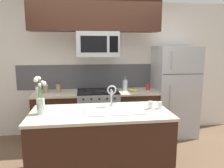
{
  "coord_description": "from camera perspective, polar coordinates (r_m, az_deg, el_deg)",
  "views": [
    {
      "loc": [
        -0.27,
        -3.09,
        1.76
      ],
      "look_at": [
        0.18,
        0.27,
        1.16
      ],
      "focal_mm": 35.0,
      "sensor_mm": 36.0,
      "label": 1
    }
  ],
  "objects": [
    {
      "name": "storage_jar_medium",
      "position": [
        4.16,
        -16.98,
        -1.2
      ],
      "size": [
        0.09,
        0.09,
        0.15
      ],
      "color": "#997F5B",
      "rests_on": "back_counter_left"
    },
    {
      "name": "island_counter",
      "position": [
        3.04,
        -3.02,
        -15.34
      ],
      "size": [
        1.81,
        0.85,
        0.91
      ],
      "color": "#381E14",
      "rests_on": "ground"
    },
    {
      "name": "back_counter_left",
      "position": [
        4.23,
        -14.27,
        -8.25
      ],
      "size": [
        0.82,
        0.65,
        0.91
      ],
      "color": "#381E14",
      "rests_on": "ground"
    },
    {
      "name": "refrigerator",
      "position": [
        4.48,
        15.85,
        -1.81
      ],
      "size": [
        0.78,
        0.74,
        1.75
      ],
      "color": "#A8AAAF",
      "rests_on": "ground"
    },
    {
      "name": "microwave",
      "position": [
        3.98,
        -3.82,
        10.31
      ],
      "size": [
        0.74,
        0.4,
        0.44
      ],
      "color": "#A8AAAF"
    },
    {
      "name": "rear_partition",
      "position": [
        4.43,
        -0.23,
        4.06
      ],
      "size": [
        5.2,
        0.1,
        2.6
      ],
      "primitive_type": "cube",
      "color": "silver",
      "rests_on": "ground"
    },
    {
      "name": "storage_jar_tall",
      "position": [
        4.12,
        -18.69,
        -1.37
      ],
      "size": [
        0.1,
        0.1,
        0.15
      ],
      "color": "silver",
      "rests_on": "back_counter_left"
    },
    {
      "name": "sink_faucet",
      "position": [
        3.06,
        -0.08,
        -2.28
      ],
      "size": [
        0.14,
        0.14,
        0.31
      ],
      "color": "#B7BABF",
      "rests_on": "island_counter"
    },
    {
      "name": "storage_jar_short",
      "position": [
        4.13,
        -13.87,
        -0.94
      ],
      "size": [
        0.09,
        0.09,
        0.17
      ],
      "color": "#997F5B",
      "rests_on": "back_counter_left"
    },
    {
      "name": "splash_band",
      "position": [
        4.37,
        -4.04,
        1.96
      ],
      "size": [
        3.07,
        0.01,
        0.48
      ],
      "primitive_type": "cube",
      "color": "#4C4C51",
      "rests_on": "rear_partition"
    },
    {
      "name": "french_press",
      "position": [
        4.2,
        3.4,
        -0.3
      ],
      "size": [
        0.09,
        0.09,
        0.27
      ],
      "color": "silver",
      "rests_on": "back_counter_right"
    },
    {
      "name": "coffee_tin",
      "position": [
        4.31,
        9.34,
        -0.76
      ],
      "size": [
        0.08,
        0.08,
        0.11
      ],
      "primitive_type": "cylinder",
      "color": "#B22D23",
      "rests_on": "back_counter_right"
    },
    {
      "name": "drinking_glass",
      "position": [
        3.02,
        10.03,
        -5.43
      ],
      "size": [
        0.07,
        0.07,
        0.1
      ],
      "color": "silver",
      "rests_on": "island_counter"
    },
    {
      "name": "spare_glass",
      "position": [
        3.05,
        12.34,
        -5.43
      ],
      "size": [
        0.06,
        0.06,
        0.1
      ],
      "color": "silver",
      "rests_on": "island_counter"
    },
    {
      "name": "back_counter_right",
      "position": [
        4.32,
        6.36,
        -7.61
      ],
      "size": [
        0.76,
        0.65,
        0.91
      ],
      "color": "#381E14",
      "rests_on": "ground"
    },
    {
      "name": "kitchen_sink",
      "position": [
        2.92,
        0.47,
        -8.3
      ],
      "size": [
        0.76,
        0.44,
        0.16
      ],
      "color": "#ADAFB5",
      "rests_on": "island_counter"
    },
    {
      "name": "flower_vase",
      "position": [
        2.87,
        -18.17,
        -4.47
      ],
      "size": [
        0.15,
        0.21,
        0.48
      ],
      "color": "silver",
      "rests_on": "island_counter"
    },
    {
      "name": "upper_cabinet_band",
      "position": [
        3.99,
        -4.33,
        17.77
      ],
      "size": [
        2.28,
        0.34,
        0.6
      ],
      "primitive_type": "cube",
      "color": "#381E14"
    },
    {
      "name": "stove_range",
      "position": [
        4.21,
        -3.64,
        -7.98
      ],
      "size": [
        0.76,
        0.64,
        0.93
      ],
      "color": "#A8AAAF",
      "rests_on": "ground"
    },
    {
      "name": "banana_bunch",
      "position": [
        4.13,
        5.62,
        -1.6
      ],
      "size": [
        0.19,
        0.12,
        0.08
      ],
      "color": "yellow",
      "rests_on": "back_counter_right"
    },
    {
      "name": "ground_plane",
      "position": [
        3.57,
        -2.46,
        -19.54
      ],
      "size": [
        10.0,
        10.0,
        0.0
      ],
      "primitive_type": "plane",
      "color": "brown"
    }
  ]
}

